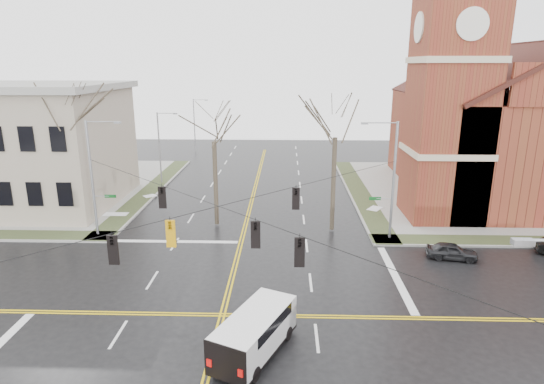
{
  "coord_description": "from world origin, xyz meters",
  "views": [
    {
      "loc": [
        3.39,
        -21.86,
        13.1
      ],
      "look_at": [
        2.52,
        6.0,
        5.29
      ],
      "focal_mm": 30.0,
      "sensor_mm": 36.0,
      "label": 1
    }
  ],
  "objects_px": {
    "church": "(499,113)",
    "streetlight_north_a": "(161,145)",
    "parked_car_a": "(452,251)",
    "tree_ne": "(335,131)",
    "tree_nw_near": "(214,136)",
    "signal_pole_nw": "(94,175)",
    "tree_nw_far": "(73,118)",
    "streetlight_north_b": "(195,123)",
    "signal_pole_ne": "(391,178)",
    "cargo_van": "(257,329)"
  },
  "relations": [
    {
      "from": "church",
      "to": "streetlight_north_a",
      "type": "bearing_deg",
      "value": 174.81
    },
    {
      "from": "parked_car_a",
      "to": "tree_ne",
      "type": "bearing_deg",
      "value": 66.83
    },
    {
      "from": "streetlight_north_a",
      "to": "tree_nw_near",
      "type": "xyz_separation_m",
      "value": [
        8.25,
        -13.77,
        3.14
      ]
    },
    {
      "from": "parked_car_a",
      "to": "church",
      "type": "bearing_deg",
      "value": -18.85
    },
    {
      "from": "signal_pole_nw",
      "to": "tree_nw_near",
      "type": "distance_m",
      "value": 9.7
    },
    {
      "from": "tree_nw_far",
      "to": "parked_car_a",
      "type": "bearing_deg",
      "value": -11.38
    },
    {
      "from": "streetlight_north_b",
      "to": "tree_nw_far",
      "type": "relative_size",
      "value": 0.64
    },
    {
      "from": "signal_pole_ne",
      "to": "parked_car_a",
      "type": "relative_size",
      "value": 2.63
    },
    {
      "from": "cargo_van",
      "to": "tree_ne",
      "type": "height_order",
      "value": "tree_ne"
    },
    {
      "from": "streetlight_north_b",
      "to": "tree_nw_near",
      "type": "bearing_deg",
      "value": -76.27
    },
    {
      "from": "signal_pole_nw",
      "to": "tree_nw_near",
      "type": "relative_size",
      "value": 0.86
    },
    {
      "from": "church",
      "to": "cargo_van",
      "type": "bearing_deg",
      "value": -129.05
    },
    {
      "from": "streetlight_north_b",
      "to": "cargo_van",
      "type": "xyz_separation_m",
      "value": [
        12.75,
        -51.16,
        -3.28
      ]
    },
    {
      "from": "signal_pole_nw",
      "to": "tree_ne",
      "type": "relative_size",
      "value": 0.8
    },
    {
      "from": "streetlight_north_b",
      "to": "cargo_van",
      "type": "height_order",
      "value": "streetlight_north_b"
    },
    {
      "from": "church",
      "to": "tree_ne",
      "type": "relative_size",
      "value": 2.43
    },
    {
      "from": "church",
      "to": "signal_pole_ne",
      "type": "relative_size",
      "value": 3.06
    },
    {
      "from": "cargo_van",
      "to": "tree_nw_near",
      "type": "height_order",
      "value": "tree_nw_near"
    },
    {
      "from": "streetlight_north_b",
      "to": "tree_nw_near",
      "type": "relative_size",
      "value": 0.76
    },
    {
      "from": "tree_ne",
      "to": "parked_car_a",
      "type": "bearing_deg",
      "value": -34.29
    },
    {
      "from": "church",
      "to": "tree_nw_far",
      "type": "bearing_deg",
      "value": -163.67
    },
    {
      "from": "signal_pole_nw",
      "to": "church",
      "type": "bearing_deg",
      "value": 20.21
    },
    {
      "from": "signal_pole_ne",
      "to": "streetlight_north_a",
      "type": "bearing_deg",
      "value": 143.1
    },
    {
      "from": "cargo_van",
      "to": "parked_car_a",
      "type": "height_order",
      "value": "cargo_van"
    },
    {
      "from": "signal_pole_nw",
      "to": "tree_nw_far",
      "type": "bearing_deg",
      "value": 134.47
    },
    {
      "from": "tree_nw_far",
      "to": "streetlight_north_a",
      "type": "bearing_deg",
      "value": 79.25
    },
    {
      "from": "signal_pole_ne",
      "to": "streetlight_north_a",
      "type": "xyz_separation_m",
      "value": [
        -21.97,
        16.5,
        -0.48
      ]
    },
    {
      "from": "tree_nw_near",
      "to": "tree_ne",
      "type": "relative_size",
      "value": 0.93
    },
    {
      "from": "signal_pole_ne",
      "to": "tree_nw_near",
      "type": "height_order",
      "value": "tree_nw_near"
    },
    {
      "from": "streetlight_north_a",
      "to": "tree_nw_far",
      "type": "bearing_deg",
      "value": -100.75
    },
    {
      "from": "cargo_van",
      "to": "parked_car_a",
      "type": "bearing_deg",
      "value": 64.91
    },
    {
      "from": "cargo_van",
      "to": "tree_ne",
      "type": "distance_m",
      "value": 18.54
    },
    {
      "from": "streetlight_north_b",
      "to": "tree_nw_near",
      "type": "height_order",
      "value": "tree_nw_near"
    },
    {
      "from": "signal_pole_ne",
      "to": "tree_nw_near",
      "type": "xyz_separation_m",
      "value": [
        -13.72,
        2.73,
        2.66
      ]
    },
    {
      "from": "signal_pole_ne",
      "to": "tree_nw_far",
      "type": "bearing_deg",
      "value": 175.13
    },
    {
      "from": "signal_pole_nw",
      "to": "streetlight_north_a",
      "type": "bearing_deg",
      "value": 87.68
    },
    {
      "from": "signal_pole_nw",
      "to": "tree_nw_far",
      "type": "height_order",
      "value": "tree_nw_far"
    },
    {
      "from": "parked_car_a",
      "to": "tree_nw_far",
      "type": "relative_size",
      "value": 0.27
    },
    {
      "from": "signal_pole_ne",
      "to": "tree_nw_far",
      "type": "xyz_separation_m",
      "value": [
        -24.71,
        2.1,
        4.09
      ]
    },
    {
      "from": "streetlight_north_b",
      "to": "parked_car_a",
      "type": "height_order",
      "value": "streetlight_north_b"
    },
    {
      "from": "church",
      "to": "tree_nw_near",
      "type": "xyz_separation_m",
      "value": [
        -27.17,
        -10.55,
        -0.82
      ]
    },
    {
      "from": "tree_nw_far",
      "to": "tree_ne",
      "type": "xyz_separation_m",
      "value": [
        20.57,
        -0.37,
        -0.86
      ]
    },
    {
      "from": "signal_pole_ne",
      "to": "parked_car_a",
      "type": "bearing_deg",
      "value": -44.34
    },
    {
      "from": "church",
      "to": "parked_car_a",
      "type": "bearing_deg",
      "value": -119.97
    },
    {
      "from": "streetlight_north_b",
      "to": "cargo_van",
      "type": "relative_size",
      "value": 1.43
    },
    {
      "from": "signal_pole_nw",
      "to": "tree_nw_near",
      "type": "xyz_separation_m",
      "value": [
        8.92,
        2.73,
        2.66
      ]
    },
    {
      "from": "signal_pole_ne",
      "to": "streetlight_north_a",
      "type": "height_order",
      "value": "signal_pole_ne"
    },
    {
      "from": "church",
      "to": "streetlight_north_a",
      "type": "height_order",
      "value": "church"
    },
    {
      "from": "church",
      "to": "tree_nw_far",
      "type": "relative_size",
      "value": 2.2
    },
    {
      "from": "signal_pole_nw",
      "to": "streetlight_north_b",
      "type": "distance_m",
      "value": 36.51
    }
  ]
}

